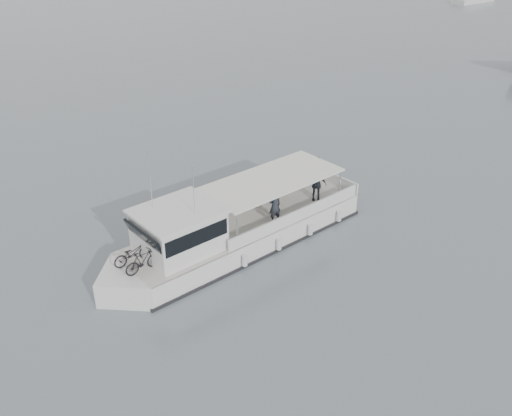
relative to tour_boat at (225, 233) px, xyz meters
name	(u,v)px	position (x,y,z in m)	size (l,w,h in m)	color
ground	(301,216)	(4.36, 1.48, -0.89)	(1400.00, 1400.00, 0.00)	#535E62
tour_boat	(225,233)	(0.00, 0.00, 0.00)	(12.71, 6.56, 5.39)	silver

